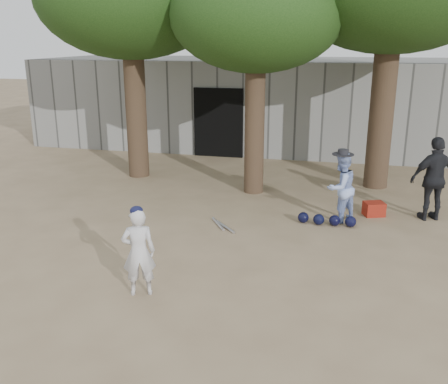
% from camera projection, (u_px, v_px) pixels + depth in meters
% --- Properties ---
extents(ground, '(70.00, 70.00, 0.00)m').
position_uv_depth(ground, '(178.00, 257.00, 8.77)').
color(ground, '#937C5E').
rests_on(ground, ground).
extents(boy_player, '(0.58, 0.49, 1.36)m').
position_uv_depth(boy_player, '(139.00, 252.00, 7.34)').
color(boy_player, silver).
rests_on(boy_player, ground).
extents(spectator_blue, '(0.90, 0.91, 1.47)m').
position_uv_depth(spectator_blue, '(341.00, 188.00, 10.30)').
color(spectator_blue, '#97AFEA').
rests_on(spectator_blue, ground).
extents(spectator_dark, '(1.13, 0.76, 1.78)m').
position_uv_depth(spectator_dark, '(435.00, 179.00, 10.38)').
color(spectator_dark, black).
rests_on(spectator_dark, ground).
extents(red_bag, '(0.50, 0.45, 0.30)m').
position_uv_depth(red_bag, '(374.00, 209.00, 10.81)').
color(red_bag, maroon).
rests_on(red_bag, ground).
extents(back_building, '(16.00, 5.24, 3.00)m').
position_uv_depth(back_building, '(268.00, 102.00, 17.94)').
color(back_building, gray).
rests_on(back_building, ground).
extents(helmet_row, '(1.19, 0.28, 0.23)m').
position_uv_depth(helmet_row, '(327.00, 220.00, 10.27)').
color(helmet_row, black).
rests_on(helmet_row, ground).
extents(bat_pile, '(0.65, 0.73, 0.06)m').
position_uv_depth(bat_pile, '(222.00, 225.00, 10.20)').
color(bat_pile, '#B7B6BD').
rests_on(bat_pile, ground).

